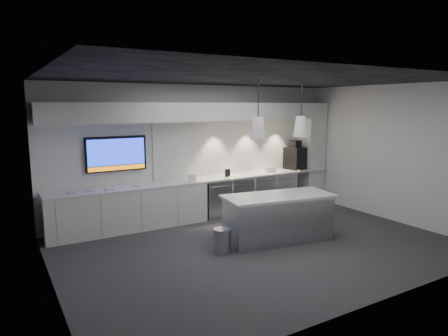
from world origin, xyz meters
TOP-DOWN VIEW (x-y plane):
  - floor at (0.00, 0.00)m, footprint 7.00×7.00m
  - ceiling at (0.00, 0.00)m, footprint 7.00×7.00m
  - wall_back at (0.00, 2.50)m, footprint 7.00×0.00m
  - wall_front at (0.00, -2.50)m, footprint 7.00×0.00m
  - wall_left at (-3.50, 0.00)m, footprint 0.00×7.00m
  - wall_right at (3.50, 0.00)m, footprint 0.00×7.00m
  - back_counter at (0.00, 2.17)m, footprint 6.80×0.65m
  - left_base_cabinets at (-1.75, 2.17)m, footprint 3.30×0.63m
  - fridge_unit_a at (0.25, 2.17)m, footprint 0.60×0.61m
  - fridge_unit_b at (0.88, 2.17)m, footprint 0.60×0.61m
  - fridge_unit_c at (1.51, 2.17)m, footprint 0.60×0.61m
  - fridge_unit_d at (2.14, 2.17)m, footprint 0.60×0.61m
  - backsplash at (1.20, 2.48)m, footprint 4.60×0.03m
  - soffit at (0.00, 2.20)m, footprint 6.90×0.60m
  - column at (3.20, 2.20)m, footprint 0.55×0.55m
  - wall_tv at (-1.90, 2.45)m, footprint 1.25×0.07m
  - island at (0.48, 0.10)m, footprint 2.18×1.19m
  - bin at (-0.76, 0.07)m, footprint 0.37×0.37m
  - coffee_machine at (2.67, 2.20)m, footprint 0.48×0.63m
  - sign_black at (0.58, 2.13)m, footprint 0.14×0.03m
  - sign_white at (-0.35, 2.07)m, footprint 0.18×0.05m
  - cup_cluster at (1.81, 2.11)m, footprint 0.26×0.17m
  - tray_a at (-2.85, 2.12)m, footprint 0.16×0.16m
  - tray_b at (-2.51, 2.17)m, footprint 0.18×0.18m
  - tray_c at (-2.18, 2.08)m, footprint 0.17×0.17m
  - tray_d at (-1.60, 2.14)m, footprint 0.20×0.20m
  - pendant_left at (-0.01, 0.10)m, footprint 0.27×0.27m
  - pendant_right at (0.98, 0.10)m, footprint 0.27×0.27m

SIDE VIEW (x-z plane):
  - floor at x=0.00m, z-range 0.00..0.00m
  - bin at x=-0.76m, z-range 0.00..0.43m
  - fridge_unit_a at x=0.25m, z-range 0.00..0.85m
  - fridge_unit_b at x=0.88m, z-range 0.00..0.85m
  - fridge_unit_c at x=1.51m, z-range 0.00..0.85m
  - fridge_unit_d at x=2.14m, z-range 0.00..0.85m
  - left_base_cabinets at x=-1.75m, z-range 0.00..0.86m
  - island at x=0.48m, z-range 0.00..0.88m
  - back_counter at x=0.00m, z-range 0.86..0.90m
  - tray_a at x=-2.85m, z-range 0.90..0.92m
  - tray_b at x=-2.51m, z-range 0.90..0.92m
  - tray_c at x=-2.18m, z-range 0.90..0.92m
  - tray_d at x=-1.60m, z-range 0.90..0.92m
  - sign_white at x=-0.35m, z-range 0.90..1.04m
  - cup_cluster at x=1.81m, z-range 0.90..1.04m
  - sign_black at x=0.58m, z-range 0.90..1.08m
  - coffee_machine at x=2.67m, z-range 0.83..1.58m
  - column at x=3.20m, z-range 0.00..2.60m
  - wall_back at x=0.00m, z-range -2.00..5.00m
  - wall_front at x=0.00m, z-range -2.00..5.00m
  - wall_left at x=-3.50m, z-range -2.00..5.00m
  - wall_right at x=3.50m, z-range -2.00..5.00m
  - backsplash at x=1.20m, z-range 0.90..2.20m
  - wall_tv at x=-1.90m, z-range 1.20..1.92m
  - pendant_left at x=-0.01m, z-range 1.61..2.70m
  - pendant_right at x=0.98m, z-range 1.61..2.70m
  - soffit at x=0.00m, z-range 2.20..2.60m
  - ceiling at x=0.00m, z-range 3.00..3.00m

